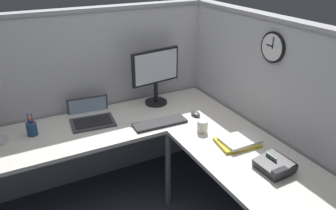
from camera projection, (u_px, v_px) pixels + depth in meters
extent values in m
cube|color=#B2B2B7|center=(78.00, 103.00, 2.90)|extent=(2.57, 0.10, 1.55)
cube|color=#939399|center=(66.00, 11.00, 2.56)|extent=(2.57, 0.12, 0.03)
cube|color=#B2B2B7|center=(277.00, 127.00, 2.50)|extent=(0.10, 2.37, 1.55)
cube|color=#939399|center=(294.00, 22.00, 2.17)|extent=(0.12, 2.37, 0.03)
cube|color=beige|center=(90.00, 129.00, 2.60)|extent=(2.35, 0.66, 0.03)
cube|color=beige|center=(267.00, 172.00, 2.08)|extent=(0.66, 1.49, 0.03)
cylinder|color=slate|center=(168.00, 169.00, 2.72)|extent=(0.05, 0.05, 0.70)
cylinder|color=black|center=(156.00, 102.00, 3.00)|extent=(0.20, 0.20, 0.02)
cylinder|color=black|center=(156.00, 92.00, 2.96)|extent=(0.04, 0.04, 0.20)
cube|color=black|center=(155.00, 66.00, 2.85)|extent=(0.46, 0.09, 0.30)
cube|color=silver|center=(157.00, 67.00, 2.84)|extent=(0.42, 0.06, 0.26)
cube|color=#38383D|center=(93.00, 123.00, 2.64)|extent=(0.36, 0.27, 0.02)
cube|color=black|center=(93.00, 121.00, 2.64)|extent=(0.31, 0.21, 0.00)
cube|color=#38383D|center=(88.00, 107.00, 2.82)|extent=(0.35, 0.10, 0.22)
cube|color=#99B2D1|center=(88.00, 108.00, 2.81)|extent=(0.31, 0.08, 0.18)
cube|color=#232326|center=(160.00, 123.00, 2.63)|extent=(0.44, 0.16, 0.02)
ellipsoid|color=#38383D|center=(195.00, 114.00, 2.77)|extent=(0.06, 0.10, 0.03)
cylinder|color=navy|center=(32.00, 129.00, 2.46)|extent=(0.08, 0.08, 0.10)
cylinder|color=#1E1EB2|center=(28.00, 121.00, 2.44)|extent=(0.01, 0.01, 0.13)
cylinder|color=#B21E1E|center=(32.00, 121.00, 2.44)|extent=(0.01, 0.02, 0.13)
cylinder|color=#D8591E|center=(30.00, 119.00, 2.44)|extent=(0.03, 0.03, 0.01)
cube|color=#232326|center=(274.00, 166.00, 2.07)|extent=(0.19, 0.20, 0.10)
cube|color=#8CA58C|center=(271.00, 158.00, 2.07)|extent=(0.02, 0.09, 0.04)
cube|color=#232326|center=(285.00, 170.00, 1.99)|extent=(0.19, 0.04, 0.04)
cube|color=yellow|center=(237.00, 142.00, 2.36)|extent=(0.31, 0.25, 0.02)
cube|color=silver|center=(240.00, 140.00, 2.35)|extent=(0.26, 0.19, 0.02)
cylinder|color=silver|center=(202.00, 126.00, 2.50)|extent=(0.08, 0.08, 0.10)
cylinder|color=black|center=(274.00, 47.00, 2.30)|extent=(0.03, 0.22, 0.22)
cylinder|color=white|center=(272.00, 47.00, 2.29)|extent=(0.00, 0.19, 0.19)
cube|color=black|center=(270.00, 45.00, 2.30)|extent=(0.00, 0.06, 0.01)
cube|color=black|center=(273.00, 43.00, 2.27)|extent=(0.00, 0.01, 0.08)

